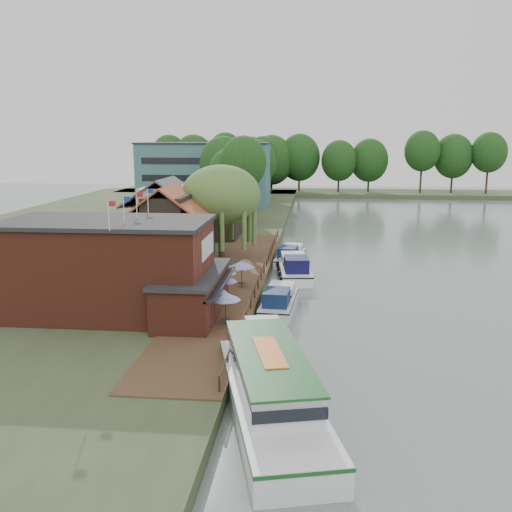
{
  "coord_description": "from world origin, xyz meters",
  "views": [
    {
      "loc": [
        -0.52,
        -41.7,
        14.31
      ],
      "look_at": [
        -6.0,
        12.0,
        3.0
      ],
      "focal_mm": 40.0,
      "sensor_mm": 36.0,
      "label": 1
    }
  ],
  "objects_px": {
    "umbrella_3": "(225,281)",
    "cottage_b": "(166,215)",
    "hotel_block": "(205,174)",
    "cruiser_0": "(267,342)",
    "tour_boat": "(272,386)",
    "umbrella_1": "(215,301)",
    "cruiser_3": "(290,253)",
    "swan": "(238,397)",
    "umbrella_2": "(224,289)",
    "willow": "(221,213)",
    "cruiser_1": "(279,298)",
    "pub": "(133,268)",
    "cottage_c": "(212,206)",
    "umbrella_0": "(226,309)",
    "cottage_a": "(169,228)",
    "umbrella_4": "(242,274)",
    "cruiser_2": "(295,265)"
  },
  "relations": [
    {
      "from": "swan",
      "to": "hotel_block",
      "type": "bearing_deg",
      "value": 101.95
    },
    {
      "from": "umbrella_3",
      "to": "cruiser_1",
      "type": "distance_m",
      "value": 4.87
    },
    {
      "from": "willow",
      "to": "pub",
      "type": "bearing_deg",
      "value": -99.93
    },
    {
      "from": "umbrella_1",
      "to": "cruiser_1",
      "type": "height_order",
      "value": "umbrella_1"
    },
    {
      "from": "umbrella_0",
      "to": "swan",
      "type": "xyz_separation_m",
      "value": [
        2.15,
        -9.64,
        -2.07
      ]
    },
    {
      "from": "cottage_a",
      "to": "cottage_b",
      "type": "height_order",
      "value": "same"
    },
    {
      "from": "cottage_b",
      "to": "swan",
      "type": "xyz_separation_m",
      "value": [
        13.5,
        -36.7,
        -5.03
      ]
    },
    {
      "from": "cottage_a",
      "to": "tour_boat",
      "type": "relative_size",
      "value": 0.57
    },
    {
      "from": "umbrella_0",
      "to": "cruiser_0",
      "type": "bearing_deg",
      "value": -48.4
    },
    {
      "from": "umbrella_1",
      "to": "cruiser_3",
      "type": "distance_m",
      "value": 24.58
    },
    {
      "from": "cottage_a",
      "to": "umbrella_2",
      "type": "xyz_separation_m",
      "value": [
        7.4,
        -11.83,
        -2.96
      ]
    },
    {
      "from": "pub",
      "to": "cruiser_0",
      "type": "relative_size",
      "value": 2.0
    },
    {
      "from": "swan",
      "to": "tour_boat",
      "type": "bearing_deg",
      "value": -38.6
    },
    {
      "from": "hotel_block",
      "to": "willow",
      "type": "relative_size",
      "value": 2.44
    },
    {
      "from": "pub",
      "to": "cottage_c",
      "type": "xyz_separation_m",
      "value": [
        0.0,
        34.0,
        0.6
      ]
    },
    {
      "from": "hotel_block",
      "to": "umbrella_1",
      "type": "relative_size",
      "value": 10.69
    },
    {
      "from": "cruiser_1",
      "to": "tour_boat",
      "type": "distance_m",
      "value": 18.62
    },
    {
      "from": "cruiser_1",
      "to": "hotel_block",
      "type": "bearing_deg",
      "value": 109.49
    },
    {
      "from": "willow",
      "to": "cruiser_3",
      "type": "bearing_deg",
      "value": 27.68
    },
    {
      "from": "umbrella_3",
      "to": "cruiser_0",
      "type": "distance_m",
      "value": 12.5
    },
    {
      "from": "umbrella_2",
      "to": "tour_boat",
      "type": "distance_m",
      "value": 17.26
    },
    {
      "from": "cottage_c",
      "to": "cruiser_2",
      "type": "distance_m",
      "value": 21.05
    },
    {
      "from": "willow",
      "to": "cruiser_3",
      "type": "xyz_separation_m",
      "value": [
        7.38,
        3.87,
        -5.11
      ]
    },
    {
      "from": "hotel_block",
      "to": "cruiser_0",
      "type": "xyz_separation_m",
      "value": [
        18.6,
        -76.73,
        -5.93
      ]
    },
    {
      "from": "cottage_c",
      "to": "cruiser_0",
      "type": "distance_m",
      "value": 41.32
    },
    {
      "from": "hotel_block",
      "to": "cottage_b",
      "type": "distance_m",
      "value": 46.21
    },
    {
      "from": "cottage_c",
      "to": "cruiser_2",
      "type": "xyz_separation_m",
      "value": [
        11.62,
        -17.1,
        -3.98
      ]
    },
    {
      "from": "umbrella_2",
      "to": "tour_boat",
      "type": "xyz_separation_m",
      "value": [
        5.11,
        -16.47,
        -0.62
      ]
    },
    {
      "from": "umbrella_1",
      "to": "cruiser_2",
      "type": "height_order",
      "value": "umbrella_1"
    },
    {
      "from": "cruiser_0",
      "to": "cruiser_2",
      "type": "distance_m",
      "value": 22.65
    },
    {
      "from": "cruiser_0",
      "to": "tour_boat",
      "type": "xyz_separation_m",
      "value": [
        0.91,
        -7.57,
        0.45
      ]
    },
    {
      "from": "umbrella_3",
      "to": "cruiser_1",
      "type": "xyz_separation_m",
      "value": [
        4.68,
        -0.57,
        -1.19
      ]
    },
    {
      "from": "umbrella_3",
      "to": "cruiser_1",
      "type": "bearing_deg",
      "value": -6.96
    },
    {
      "from": "umbrella_3",
      "to": "swan",
      "type": "relative_size",
      "value": 5.4
    },
    {
      "from": "umbrella_1",
      "to": "umbrella_4",
      "type": "xyz_separation_m",
      "value": [
        0.95,
        8.61,
        0.0
      ]
    },
    {
      "from": "cottage_c",
      "to": "cruiser_1",
      "type": "bearing_deg",
      "value": -69.51
    },
    {
      "from": "willow",
      "to": "umbrella_2",
      "type": "xyz_separation_m",
      "value": [
        2.9,
        -16.83,
        -3.93
      ]
    },
    {
      "from": "cruiser_1",
      "to": "cruiser_3",
      "type": "distance_m",
      "value": 18.58
    },
    {
      "from": "cottage_b",
      "to": "cruiser_0",
      "type": "relative_size",
      "value": 0.96
    },
    {
      "from": "cottage_a",
      "to": "umbrella_2",
      "type": "distance_m",
      "value": 14.27
    },
    {
      "from": "umbrella_0",
      "to": "swan",
      "type": "distance_m",
      "value": 10.09
    },
    {
      "from": "pub",
      "to": "umbrella_2",
      "type": "height_order",
      "value": "pub"
    },
    {
      "from": "cottage_a",
      "to": "umbrella_1",
      "type": "bearing_deg",
      "value": -64.61
    },
    {
      "from": "cottage_c",
      "to": "tour_boat",
      "type": "relative_size",
      "value": 0.56
    },
    {
      "from": "cruiser_2",
      "to": "tour_boat",
      "type": "distance_m",
      "value": 30.21
    },
    {
      "from": "pub",
      "to": "cottage_a",
      "type": "relative_size",
      "value": 2.33
    },
    {
      "from": "umbrella_3",
      "to": "cottage_b",
      "type": "bearing_deg",
      "value": 117.7
    },
    {
      "from": "willow",
      "to": "cruiser_0",
      "type": "xyz_separation_m",
      "value": [
        7.1,
        -25.73,
        -5.0
      ]
    },
    {
      "from": "tour_boat",
      "to": "umbrella_0",
      "type": "bearing_deg",
      "value": 96.12
    },
    {
      "from": "hotel_block",
      "to": "umbrella_4",
      "type": "height_order",
      "value": "hotel_block"
    }
  ]
}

